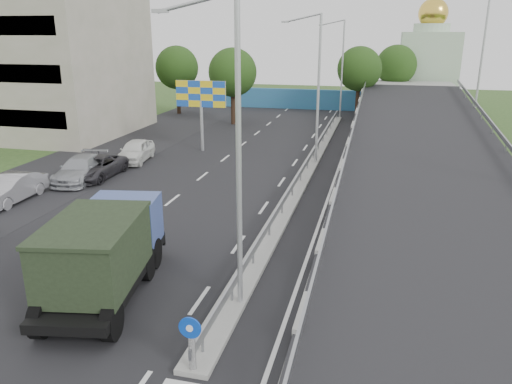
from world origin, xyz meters
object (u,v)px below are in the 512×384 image
(billboard, at_px, (201,98))
(dump_truck, at_px, (105,249))
(parked_car_d, at_px, (81,169))
(church, at_px, (428,62))
(lamp_post_far, at_px, (341,64))
(lamp_post_near, at_px, (233,142))
(parked_car_b, at_px, (11,189))
(lamp_post_mid, at_px, (316,82))
(parked_car_c, at_px, (96,167))
(parked_car_e, at_px, (135,151))
(sign_bollard, at_px, (191,343))

(billboard, bearing_deg, dump_truck, -78.87)
(parked_car_d, bearing_deg, church, 51.95)
(lamp_post_far, xyz_separation_m, dump_truck, (-4.73, -40.25, -4.06))
(lamp_post_near, distance_m, parked_car_b, 17.78)
(lamp_post_mid, distance_m, billboard, 9.47)
(billboard, bearing_deg, church, 59.30)
(lamp_post_mid, distance_m, parked_car_d, 16.61)
(lamp_post_far, distance_m, church, 17.15)
(lamp_post_far, bearing_deg, parked_car_c, -116.10)
(church, distance_m, parked_car_e, 43.05)
(billboard, height_order, parked_car_d, billboard)
(dump_truck, xyz_separation_m, parked_car_d, (-9.09, 12.56, -0.98))
(lamp_post_mid, bearing_deg, billboard, 167.62)
(church, xyz_separation_m, parked_car_d, (-23.72, -41.69, -4.55))
(billboard, relative_size, parked_car_d, 1.05)
(lamp_post_far, bearing_deg, parked_car_d, -116.53)
(sign_bollard, distance_m, parked_car_c, 21.39)
(lamp_post_near, distance_m, billboard, 23.87)
(lamp_post_far, distance_m, dump_truck, 40.73)
(parked_car_c, xyz_separation_m, parked_car_e, (0.45, 4.55, 0.09))
(lamp_post_near, bearing_deg, parked_car_e, 125.78)
(billboard, bearing_deg, lamp_post_far, 63.16)
(lamp_post_near, height_order, dump_truck, lamp_post_near)
(parked_car_c, bearing_deg, parked_car_d, -129.36)
(lamp_post_near, distance_m, church, 54.90)
(lamp_post_near, relative_size, dump_truck, 1.34)
(sign_bollard, bearing_deg, lamp_post_far, 89.86)
(lamp_post_far, bearing_deg, parked_car_e, -119.65)
(lamp_post_mid, distance_m, parked_car_c, 15.73)
(lamp_post_far, xyz_separation_m, billboard, (-9.11, -18.00, -1.62))
(sign_bollard, relative_size, church, 0.12)
(lamp_post_near, xyz_separation_m, parked_car_d, (-13.83, 12.31, -5.05))
(lamp_post_far, height_order, billboard, lamp_post_far)
(lamp_post_far, bearing_deg, billboard, -116.84)
(sign_bollard, height_order, dump_truck, dump_truck)
(lamp_post_mid, height_order, lamp_post_far, same)
(sign_bollard, distance_m, church, 58.84)
(lamp_post_near, relative_size, parked_car_b, 2.17)
(parked_car_d, bearing_deg, lamp_post_near, -50.09)
(lamp_post_mid, height_order, parked_car_d, lamp_post_mid)
(parked_car_c, xyz_separation_m, parked_car_d, (-0.65, -0.80, 0.07))
(lamp_post_mid, bearing_deg, lamp_post_near, -90.00)
(sign_bollard, xyz_separation_m, church, (10.00, 57.83, 4.28))
(parked_car_e, bearing_deg, lamp_post_near, -62.29)
(parked_car_b, bearing_deg, church, 60.43)
(billboard, distance_m, parked_car_c, 10.39)
(church, xyz_separation_m, billboard, (-19.00, -32.00, -1.12))
(billboard, xyz_separation_m, parked_car_e, (-3.61, -4.35, -3.40))
(parked_car_c, bearing_deg, church, 60.31)
(parked_car_b, bearing_deg, dump_truck, -38.16)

